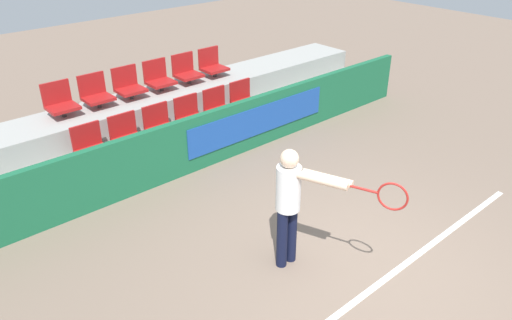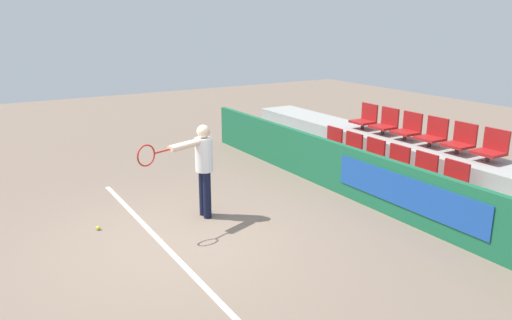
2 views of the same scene
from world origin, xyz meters
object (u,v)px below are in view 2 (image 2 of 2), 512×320
Objects in this scene: stadium_chair_1 at (350,148)px; stadium_chair_5 at (451,181)px; stadium_chair_10 at (461,141)px; tennis_ball at (98,228)px; stadium_chair_3 at (395,163)px; stadium_chair_7 at (386,123)px; stadium_chair_9 at (433,134)px; stadium_chair_6 at (365,118)px; tennis_player at (201,163)px; stadium_chair_4 at (421,171)px; stadium_chair_0 at (330,142)px; stadium_chair_11 at (491,148)px; stadium_chair_8 at (408,128)px; stadium_chair_2 at (371,155)px.

stadium_chair_5 is at bearing 0.00° from stadium_chair_1.
tennis_ball is at bearing -107.55° from stadium_chair_10.
stadium_chair_1 is 1.22m from stadium_chair_3.
stadium_chair_7 and stadium_chair_9 have the same top height.
stadium_chair_6 is 0.35× the size of tennis_player.
stadium_chair_3 is 5.22m from tennis_ball.
stadium_chair_4 is 1.00× the size of stadium_chair_6.
stadium_chair_5 is at bearing 0.00° from stadium_chair_0.
tennis_ball is (0.54, -5.98, -1.04)m from stadium_chair_6.
stadium_chair_10 is at bearing 90.00° from stadium_chair_4.
tennis_player is (0.91, -3.42, 0.28)m from stadium_chair_0.
stadium_chair_9 is 8.23× the size of tennis_ball.
stadium_chair_10 is 0.61m from stadium_chair_11.
stadium_chair_1 is 1.21m from stadium_chair_6.
stadium_chair_3 is at bearing -90.00° from stadium_chair_9.
stadium_chair_0 is 1.00× the size of stadium_chair_8.
stadium_chair_0 and stadium_chair_5 have the same top height.
stadium_chair_11 reaches higher than stadium_chair_3.
stadium_chair_5 is at bearing -17.47° from stadium_chair_6.
tennis_ball is at bearing -90.78° from stadium_chair_1.
stadium_chair_9 is (1.82, 0.00, 0.00)m from stadium_chair_6.
stadium_chair_2 is 1.00× the size of stadium_chair_8.
stadium_chair_5 is at bearing 0.00° from stadium_chair_3.
stadium_chair_0 is at bearing 180.00° from stadium_chair_1.
stadium_chair_1 is 1.00× the size of stadium_chair_3.
stadium_chair_11 is (1.22, 0.00, 0.00)m from stadium_chair_9.
stadium_chair_6 reaches higher than stadium_chair_4.
tennis_ball is (-1.89, -5.98, -1.04)m from stadium_chair_10.
stadium_chair_2 is at bearing 180.00° from stadium_chair_3.
stadium_chair_11 reaches higher than stadium_chair_0.
stadium_chair_6 is 1.00× the size of stadium_chair_7.
tennis_player reaches higher than stadium_chair_11.
stadium_chair_0 is 1.82m from stadium_chair_3.
stadium_chair_7 reaches higher than tennis_ball.
stadium_chair_6 is at bearing 158.52° from stadium_chair_4.
tennis_ball is (-0.68, -5.02, -0.62)m from stadium_chair_2.
stadium_chair_3 is 8.23× the size of tennis_ball.
stadium_chair_4 is 1.00× the size of stadium_chair_5.
stadium_chair_11 is at bearing 0.00° from stadium_chair_9.
stadium_chair_8 is 1.00× the size of stadium_chair_11.
stadium_chair_10 is 0.35× the size of tennis_player.
stadium_chair_2 is 1.04m from stadium_chair_8.
stadium_chair_5 is 1.00× the size of stadium_chair_9.
stadium_chair_0 is 1.00× the size of stadium_chair_10.
stadium_chair_1 is at bearing 89.22° from tennis_ball.
stadium_chair_6 and stadium_chair_9 have the same top height.
stadium_chair_2 is 1.60m from stadium_chair_6.
stadium_chair_1 is 1.00× the size of stadium_chair_9.
stadium_chair_3 reaches higher than tennis_ball.
stadium_chair_10 is at bearing 122.43° from stadium_chair_5.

